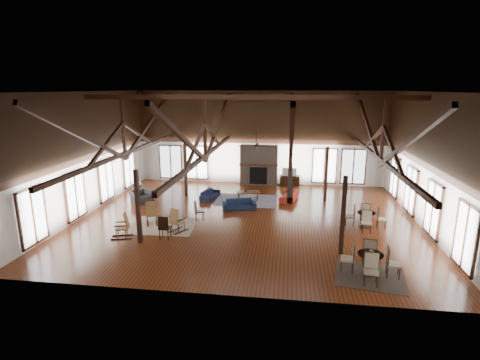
# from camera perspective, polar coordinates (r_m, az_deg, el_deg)

# --- Properties ---
(floor) EXTENTS (16.00, 16.00, 0.00)m
(floor) POSITION_cam_1_polar(r_m,az_deg,el_deg) (18.28, 1.07, -5.84)
(floor) COLOR maroon
(floor) RESTS_ON ground
(ceiling) EXTENTS (16.00, 14.00, 0.02)m
(ceiling) POSITION_cam_1_polar(r_m,az_deg,el_deg) (17.21, 1.17, 13.32)
(ceiling) COLOR black
(ceiling) RESTS_ON wall_back
(wall_back) EXTENTS (16.00, 0.02, 6.00)m
(wall_back) POSITION_cam_1_polar(r_m,az_deg,el_deg) (24.39, 3.00, 6.39)
(wall_back) COLOR white
(wall_back) RESTS_ON floor
(wall_front) EXTENTS (16.00, 0.02, 6.00)m
(wall_front) POSITION_cam_1_polar(r_m,az_deg,el_deg) (10.76, -3.13, -3.23)
(wall_front) COLOR white
(wall_front) RESTS_ON floor
(wall_left) EXTENTS (0.02, 14.00, 6.00)m
(wall_left) POSITION_cam_1_polar(r_m,az_deg,el_deg) (20.03, -22.31, 3.74)
(wall_left) COLOR white
(wall_left) RESTS_ON floor
(wall_right) EXTENTS (0.02, 14.00, 6.00)m
(wall_right) POSITION_cam_1_polar(r_m,az_deg,el_deg) (18.42, 26.71, 2.49)
(wall_right) COLOR white
(wall_right) RESTS_ON floor
(roof_truss) EXTENTS (15.60, 14.07, 3.14)m
(roof_truss) POSITION_cam_1_polar(r_m,az_deg,el_deg) (17.34, 1.13, 6.80)
(roof_truss) COLOR black
(roof_truss) RESTS_ON wall_back
(post_grid) EXTENTS (8.16, 7.16, 3.05)m
(post_grid) POSITION_cam_1_polar(r_m,az_deg,el_deg) (17.82, 1.10, -1.22)
(post_grid) COLOR black
(post_grid) RESTS_ON floor
(fireplace) EXTENTS (2.50, 0.69, 2.60)m
(fireplace) POSITION_cam_1_polar(r_m,az_deg,el_deg) (24.34, 2.89, 2.29)
(fireplace) COLOR #6A5D51
(fireplace) RESTS_ON floor
(ceiling_fan) EXTENTS (1.60, 1.60, 0.75)m
(ceiling_fan) POSITION_cam_1_polar(r_m,az_deg,el_deg) (16.35, 2.48, 5.31)
(ceiling_fan) COLOR black
(ceiling_fan) RESTS_ON roof_truss
(sofa_navy_front) EXTENTS (1.86, 1.07, 0.51)m
(sofa_navy_front) POSITION_cam_1_polar(r_m,az_deg,el_deg) (19.54, -0.11, -3.73)
(sofa_navy_front) COLOR #141E39
(sofa_navy_front) RESTS_ON floor
(sofa_navy_left) EXTENTS (1.75, 0.96, 0.48)m
(sofa_navy_left) POSITION_cam_1_polar(r_m,az_deg,el_deg) (21.48, -4.59, -2.19)
(sofa_navy_left) COLOR #131B36
(sofa_navy_left) RESTS_ON floor
(sofa_orange) EXTENTS (1.97, 1.11, 0.54)m
(sofa_orange) POSITION_cam_1_polar(r_m,az_deg,el_deg) (21.27, 7.47, -2.34)
(sofa_orange) COLOR #B02E22
(sofa_orange) RESTS_ON floor
(coffee_table) EXTENTS (1.40, 0.95, 0.49)m
(coffee_table) POSITION_cam_1_polar(r_m,az_deg,el_deg) (21.06, 1.25, -1.93)
(coffee_table) COLOR brown
(coffee_table) RESTS_ON floor
(vase) EXTENTS (0.21, 0.21, 0.17)m
(vase) POSITION_cam_1_polar(r_m,az_deg,el_deg) (20.95, 0.88, -1.61)
(vase) COLOR #B2B2B2
(vase) RESTS_ON coffee_table
(armchair) EXTENTS (1.37, 1.40, 0.68)m
(armchair) POSITION_cam_1_polar(r_m,az_deg,el_deg) (21.29, -14.79, -2.48)
(armchair) COLOR #292A2C
(armchair) RESTS_ON floor
(side_table_lamp) EXTENTS (0.42, 0.42, 1.07)m
(side_table_lamp) POSITION_cam_1_polar(r_m,az_deg,el_deg) (22.09, -14.93, -1.73)
(side_table_lamp) COLOR black
(side_table_lamp) RESTS_ON floor
(rocking_chair_a) EXTENTS (0.75, 0.98, 1.12)m
(rocking_chair_a) POSITION_cam_1_polar(r_m,az_deg,el_deg) (17.82, -13.35, -4.95)
(rocking_chair_a) COLOR olive
(rocking_chair_a) RESTS_ON floor
(rocking_chair_b) EXTENTS (0.80, 0.96, 1.10)m
(rocking_chair_b) POSITION_cam_1_polar(r_m,az_deg,el_deg) (16.66, -9.71, -6.15)
(rocking_chair_b) COLOR olive
(rocking_chair_b) RESTS_ON floor
(rocking_chair_c) EXTENTS (0.96, 0.69, 1.12)m
(rocking_chair_c) POSITION_cam_1_polar(r_m,az_deg,el_deg) (16.58, -17.27, -6.66)
(rocking_chair_c) COLOR olive
(rocking_chair_c) RESTS_ON floor
(side_chair_a) EXTENTS (0.55, 0.55, 0.99)m
(side_chair_a) POSITION_cam_1_polar(r_m,az_deg,el_deg) (17.89, -6.50, -4.42)
(side_chair_a) COLOR black
(side_chair_a) RESTS_ON floor
(side_chair_b) EXTENTS (0.45, 0.45, 1.04)m
(side_chair_b) POSITION_cam_1_polar(r_m,az_deg,el_deg) (15.93, -11.50, -6.85)
(side_chair_b) COLOR black
(side_chair_b) RESTS_ON floor
(cafe_table_near) EXTENTS (2.00, 2.00, 1.03)m
(cafe_table_near) POSITION_cam_1_polar(r_m,az_deg,el_deg) (13.64, 19.22, -11.42)
(cafe_table_near) COLOR black
(cafe_table_near) RESTS_ON floor
(cafe_table_far) EXTENTS (1.85, 1.85, 0.95)m
(cafe_table_far) POSITION_cam_1_polar(r_m,az_deg,el_deg) (17.97, 18.62, -5.34)
(cafe_table_far) COLOR black
(cafe_table_far) RESTS_ON floor
(cup_near) EXTENTS (0.16, 0.16, 0.11)m
(cup_near) POSITION_cam_1_polar(r_m,az_deg,el_deg) (13.58, 19.38, -10.26)
(cup_near) COLOR #B2B2B2
(cup_near) RESTS_ON cafe_table_near
(cup_far) EXTENTS (0.14, 0.14, 0.11)m
(cup_far) POSITION_cam_1_polar(r_m,az_deg,el_deg) (17.83, 18.93, -4.62)
(cup_far) COLOR #B2B2B2
(cup_far) RESTS_ON cafe_table_far
(tv_console) EXTENTS (1.25, 0.47, 0.63)m
(tv_console) POSITION_cam_1_polar(r_m,az_deg,el_deg) (24.56, 7.60, -0.05)
(tv_console) COLOR black
(tv_console) RESTS_ON floor
(television) EXTENTS (0.92, 0.14, 0.53)m
(television) POSITION_cam_1_polar(r_m,az_deg,el_deg) (24.43, 7.53, 1.27)
(television) COLOR #B2B2B2
(television) RESTS_ON tv_console
(rug_tan) EXTENTS (3.06, 2.44, 0.01)m
(rug_tan) POSITION_cam_1_polar(r_m,az_deg,el_deg) (17.65, -11.69, -6.85)
(rug_tan) COLOR tan
(rug_tan) RESTS_ON floor
(rug_navy) EXTENTS (3.36, 2.52, 0.01)m
(rug_navy) POSITION_cam_1_polar(r_m,az_deg,el_deg) (21.11, 0.90, -3.10)
(rug_navy) COLOR #1C1A4B
(rug_navy) RESTS_ON floor
(rug_dark) EXTENTS (2.53, 2.36, 0.01)m
(rug_dark) POSITION_cam_1_polar(r_m,az_deg,el_deg) (13.71, 19.18, -13.63)
(rug_dark) COLOR black
(rug_dark) RESTS_ON floor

